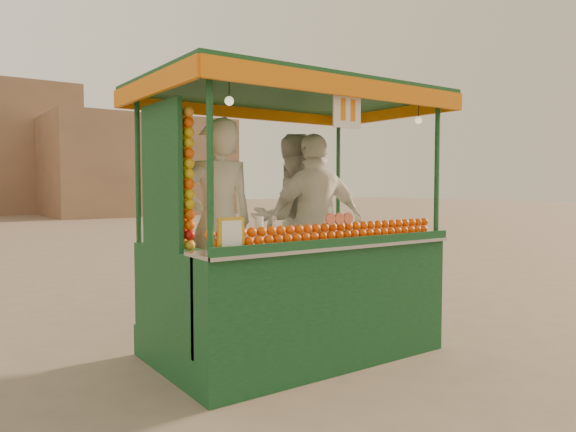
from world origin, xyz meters
TOP-DOWN VIEW (x-y plane):
  - ground at (0.00, 0.00)m, footprint 90.00×90.00m
  - building_right at (7.00, 24.00)m, footprint 9.00×6.00m
  - juice_cart at (-0.14, -0.05)m, footprint 2.69×1.74m
  - vendor_left at (-0.68, 0.34)m, footprint 0.73×0.53m
  - vendor_middle at (0.31, 0.58)m, footprint 1.00×0.85m
  - vendor_right at (0.36, 0.23)m, footprint 1.11×0.63m

SIDE VIEW (x-z plane):
  - ground at x=0.00m, z-range 0.00..0.00m
  - juice_cart at x=-0.14m, z-range -0.43..2.01m
  - vendor_right at x=0.36m, z-range 0.28..2.07m
  - vendor_middle at x=0.31m, z-range 0.28..2.09m
  - vendor_left at x=-0.68m, z-range 0.28..2.15m
  - building_right at x=7.00m, z-range 0.00..5.00m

